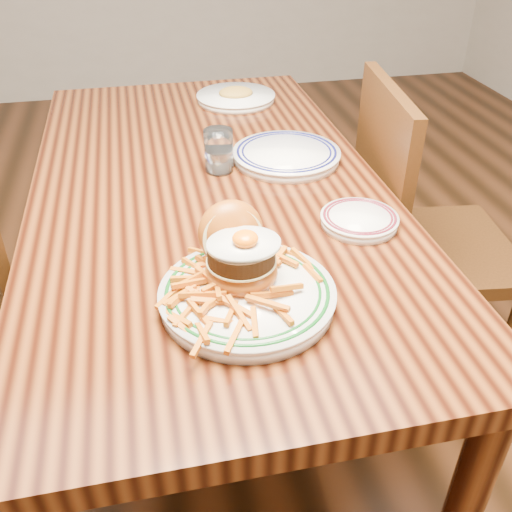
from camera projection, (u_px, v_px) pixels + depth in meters
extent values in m
plane|color=black|center=(219.00, 391.00, 1.83)|extent=(6.00, 6.00, 0.00)
cube|color=black|center=(208.00, 191.00, 1.42)|extent=(0.85, 1.60, 0.05)
cylinder|color=black|center=(90.00, 198.00, 2.17)|extent=(0.07, 0.07, 0.70)
cylinder|color=black|center=(276.00, 180.00, 2.29)|extent=(0.07, 0.07, 0.70)
cylinder|color=#41240D|center=(49.00, 433.00, 1.45)|extent=(0.04, 0.04, 0.40)
cylinder|color=#41240D|center=(22.00, 348.00, 1.71)|extent=(0.04, 0.04, 0.40)
cube|color=#41240D|center=(436.00, 250.00, 1.69)|extent=(0.49, 0.49, 0.04)
cube|color=#41240D|center=(381.00, 174.00, 1.53)|extent=(0.09, 0.44, 0.47)
cylinder|color=#41240D|center=(458.00, 274.00, 1.99)|extent=(0.04, 0.04, 0.43)
cylinder|color=#41240D|center=(351.00, 279.00, 1.97)|extent=(0.04, 0.04, 0.43)
cylinder|color=#41240D|center=(506.00, 350.00, 1.68)|extent=(0.04, 0.04, 0.43)
cylinder|color=#41240D|center=(380.00, 357.00, 1.65)|extent=(0.04, 0.04, 0.43)
cylinder|color=white|center=(247.00, 298.00, 1.01)|extent=(0.31, 0.31, 0.02)
cylinder|color=white|center=(247.00, 291.00, 1.00)|extent=(0.31, 0.31, 0.01)
torus|color=#0D4B15|center=(247.00, 290.00, 1.00)|extent=(0.29, 0.29, 0.01)
torus|color=#0D4B15|center=(247.00, 290.00, 1.00)|extent=(0.26, 0.26, 0.01)
ellipsoid|color=#964613|center=(241.00, 271.00, 1.02)|extent=(0.13, 0.13, 0.06)
cylinder|color=beige|center=(241.00, 261.00, 1.01)|extent=(0.12, 0.12, 0.00)
cylinder|color=black|center=(241.00, 253.00, 1.00)|extent=(0.12, 0.12, 0.03)
ellipsoid|color=silver|center=(244.00, 244.00, 0.99)|extent=(0.13, 0.11, 0.01)
ellipsoid|color=#FF6805|center=(245.00, 239.00, 0.98)|extent=(0.05, 0.05, 0.03)
ellipsoid|color=#964613|center=(231.00, 233.00, 1.06)|extent=(0.13, 0.11, 0.14)
cylinder|color=beige|center=(234.00, 239.00, 1.04)|extent=(0.12, 0.05, 0.11)
cylinder|color=white|center=(359.00, 222.00, 1.23)|extent=(0.16, 0.16, 0.02)
cylinder|color=white|center=(360.00, 217.00, 1.22)|extent=(0.17, 0.17, 0.01)
torus|color=#581420|center=(360.00, 216.00, 1.22)|extent=(0.16, 0.16, 0.01)
torus|color=#581420|center=(360.00, 216.00, 1.22)|extent=(0.14, 0.14, 0.01)
cube|color=silver|center=(366.00, 214.00, 1.24)|extent=(0.10, 0.05, 0.00)
cylinder|color=white|center=(286.00, 157.00, 1.50)|extent=(0.28, 0.28, 0.02)
cylinder|color=white|center=(287.00, 152.00, 1.49)|extent=(0.28, 0.28, 0.01)
torus|color=#0E104A|center=(287.00, 151.00, 1.49)|extent=(0.26, 0.26, 0.01)
torus|color=#0E104A|center=(287.00, 151.00, 1.49)|extent=(0.24, 0.24, 0.01)
cylinder|color=white|center=(219.00, 151.00, 1.43)|extent=(0.07, 0.07, 0.11)
cylinder|color=silver|center=(219.00, 160.00, 1.44)|extent=(0.06, 0.06, 0.05)
cylinder|color=white|center=(236.00, 99.00, 1.88)|extent=(0.25, 0.25, 0.02)
cylinder|color=white|center=(236.00, 95.00, 1.88)|extent=(0.26, 0.26, 0.01)
ellipsoid|color=#BC9035|center=(236.00, 92.00, 1.87)|extent=(0.11, 0.09, 0.03)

